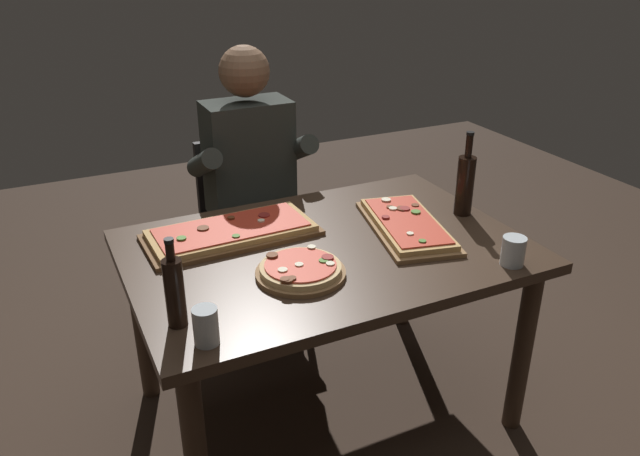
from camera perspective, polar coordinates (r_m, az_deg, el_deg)
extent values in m
plane|color=#38281E|center=(2.66, 0.49, -16.00)|extent=(6.40, 6.40, 0.00)
cube|color=#3D2B1E|center=(2.25, 0.55, -2.10)|extent=(1.40, 0.96, 0.04)
cylinder|color=#3D2B1E|center=(2.49, 17.97, -10.57)|extent=(0.07, 0.07, 0.70)
cylinder|color=#3D2B1E|center=(2.62, -15.93, -8.30)|extent=(0.07, 0.07, 0.70)
cylinder|color=#3D2B1E|center=(3.01, 7.78, -2.80)|extent=(0.07, 0.07, 0.70)
cube|color=brown|center=(2.33, -8.04, -0.62)|extent=(0.64, 0.31, 0.02)
cube|color=tan|center=(2.32, -8.07, -0.22)|extent=(0.60, 0.27, 0.02)
cube|color=red|center=(2.31, -8.09, 0.07)|extent=(0.55, 0.24, 0.01)
cylinder|color=#4C7F2D|center=(2.25, -12.51, -0.93)|extent=(0.03, 0.03, 0.01)
cylinder|color=beige|center=(2.34, -5.38, 0.67)|extent=(0.03, 0.03, 0.01)
cylinder|color=brown|center=(2.37, -8.10, 0.91)|extent=(0.03, 0.03, 0.01)
cylinder|color=#4C7F2D|center=(2.23, -7.66, -0.72)|extent=(0.03, 0.03, 0.00)
cylinder|color=brown|center=(2.31, -10.61, -0.02)|extent=(0.04, 0.04, 0.01)
cylinder|color=maroon|center=(2.39, -5.12, 1.18)|extent=(0.04, 0.04, 0.00)
cube|color=olive|center=(2.38, 7.89, 0.03)|extent=(0.36, 0.56, 0.02)
cube|color=tan|center=(2.37, 7.91, 0.42)|extent=(0.33, 0.52, 0.02)
cube|color=red|center=(2.37, 7.93, 0.71)|extent=(0.29, 0.48, 0.01)
cylinder|color=#4C7F2D|center=(2.21, 9.31, -1.17)|extent=(0.03, 0.03, 0.00)
cylinder|color=maroon|center=(2.45, 7.72, 1.77)|extent=(0.04, 0.04, 0.01)
cylinder|color=brown|center=(2.46, 6.40, 1.91)|extent=(0.03, 0.03, 0.01)
cylinder|color=beige|center=(2.52, 6.04, 2.56)|extent=(0.04, 0.04, 0.01)
cylinder|color=brown|center=(2.45, 7.47, 1.78)|extent=(0.04, 0.04, 0.01)
cylinder|color=#4C7F2D|center=(2.43, 8.71, 1.46)|extent=(0.04, 0.04, 0.01)
cylinder|color=maroon|center=(2.37, 6.00, 0.98)|extent=(0.03, 0.03, 0.01)
cylinder|color=brown|center=(2.49, 8.67, 2.08)|extent=(0.03, 0.03, 0.00)
cylinder|color=beige|center=(2.25, 8.20, -0.50)|extent=(0.03, 0.03, 0.01)
cylinder|color=beige|center=(2.45, 6.65, 1.78)|extent=(0.03, 0.03, 0.01)
cylinder|color=olive|center=(2.05, -1.78, -4.13)|extent=(0.30, 0.30, 0.02)
cylinder|color=#E5C184|center=(2.04, -1.79, -3.69)|extent=(0.27, 0.27, 0.02)
cylinder|color=red|center=(2.04, -1.79, -3.37)|extent=(0.24, 0.24, 0.01)
cylinder|color=#4C7F2D|center=(2.05, 0.32, -2.98)|extent=(0.03, 0.03, 0.00)
cylinder|color=brown|center=(1.95, -2.57, -4.59)|extent=(0.03, 0.03, 0.01)
cylinder|color=beige|center=(2.14, -0.77, -1.74)|extent=(0.03, 0.03, 0.01)
cylinder|color=brown|center=(2.09, -4.39, -2.49)|extent=(0.04, 0.04, 0.01)
cylinder|color=brown|center=(1.94, -3.23, -4.70)|extent=(0.03, 0.03, 0.01)
cylinder|color=beige|center=(2.03, -1.92, -3.33)|extent=(0.03, 0.03, 0.00)
cylinder|color=brown|center=(1.94, -2.98, -4.72)|extent=(0.04, 0.04, 0.01)
cylinder|color=maroon|center=(2.07, 0.70, -2.69)|extent=(0.04, 0.04, 0.01)
cylinder|color=beige|center=(2.03, 0.94, -3.25)|extent=(0.03, 0.03, 0.00)
cylinder|color=beige|center=(2.00, -3.43, -3.82)|extent=(0.03, 0.03, 0.00)
cylinder|color=black|center=(1.80, -13.08, -5.81)|extent=(0.06, 0.06, 0.21)
cylinder|color=black|center=(1.74, -13.50, -2.11)|extent=(0.02, 0.02, 0.05)
cylinder|color=black|center=(1.73, -13.61, -1.13)|extent=(0.03, 0.03, 0.01)
cylinder|color=black|center=(2.52, 13.05, 3.75)|extent=(0.07, 0.07, 0.24)
cylinder|color=black|center=(2.46, 13.42, 7.26)|extent=(0.03, 0.03, 0.09)
cylinder|color=black|center=(2.45, 13.54, 8.38)|extent=(0.03, 0.03, 0.01)
cylinder|color=silver|center=(1.74, -10.36, -8.79)|extent=(0.07, 0.07, 0.11)
cylinder|color=silver|center=(2.20, 17.19, -2.02)|extent=(0.08, 0.08, 0.10)
cylinder|color=#5B3814|center=(2.21, 17.09, -2.75)|extent=(0.07, 0.07, 0.04)
cube|color=black|center=(3.02, -6.14, -0.85)|extent=(0.44, 0.44, 0.04)
cube|color=black|center=(3.11, -7.61, 4.44)|extent=(0.40, 0.04, 0.42)
cylinder|color=black|center=(2.92, -8.16, -7.01)|extent=(0.04, 0.04, 0.41)
cylinder|color=black|center=(3.03, -1.32, -5.41)|extent=(0.04, 0.04, 0.41)
cylinder|color=black|center=(3.24, -10.28, -3.71)|extent=(0.04, 0.04, 0.41)
cylinder|color=black|center=(3.34, -4.03, -2.39)|extent=(0.04, 0.04, 0.41)
cylinder|color=#23232D|center=(2.94, -6.58, -6.20)|extent=(0.11, 0.11, 0.45)
cylinder|color=#23232D|center=(3.00, -2.97, -5.37)|extent=(0.11, 0.11, 0.45)
cube|color=#23232D|center=(2.90, -5.53, -0.22)|extent=(0.34, 0.40, 0.12)
cube|color=#2D332D|center=(2.87, -6.51, 6.34)|extent=(0.38, 0.22, 0.52)
sphere|color=brown|center=(2.77, -6.91, 13.99)|extent=(0.22, 0.22, 0.22)
cylinder|color=#2D332D|center=(2.76, -10.51, 5.83)|extent=(0.09, 0.31, 0.21)
cylinder|color=#2D332D|center=(2.89, -2.06, 7.19)|extent=(0.09, 0.31, 0.21)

